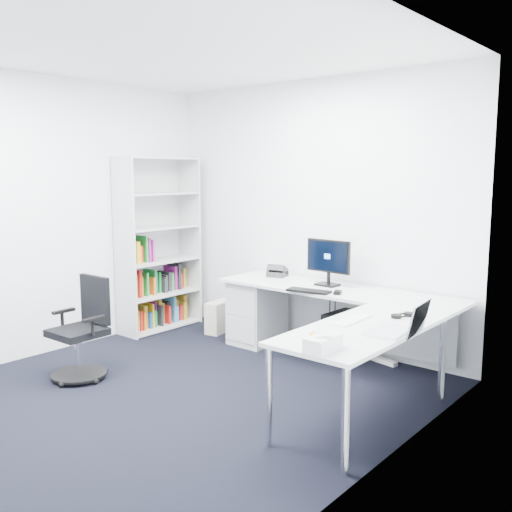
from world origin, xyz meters
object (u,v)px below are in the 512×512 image
Objects in this scene: bookshelf at (158,244)px; monitor at (328,262)px; task_chair at (77,329)px; laptop at (388,315)px; l_desk at (315,333)px.

monitor is at bearing 9.97° from bookshelf.
task_chair is 2.55× the size of laptop.
bookshelf reaches higher than task_chair.
bookshelf is 2.07m from monitor.
task_chair is 2.66m from laptop.
monitor is at bearing 109.04° from l_desk.
laptop is at bearing -40.62° from monitor.
l_desk is 1.36m from laptop.
l_desk is 2.73× the size of task_chair.
bookshelf is at bearing 178.68° from l_desk.
task_chair is (-1.46, -1.49, 0.09)m from l_desk.
bookshelf is 3.32m from laptop.
l_desk is 5.05× the size of monitor.
laptop is at bearing -33.60° from l_desk.
monitor reaches higher than l_desk.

